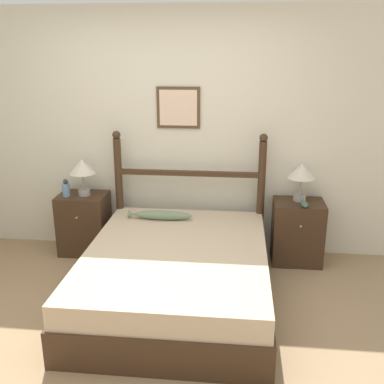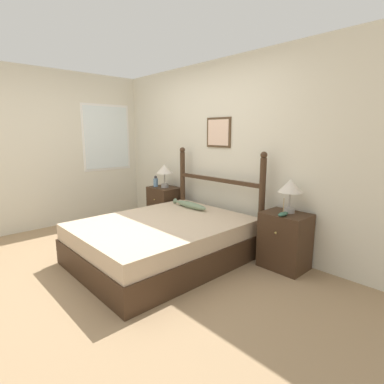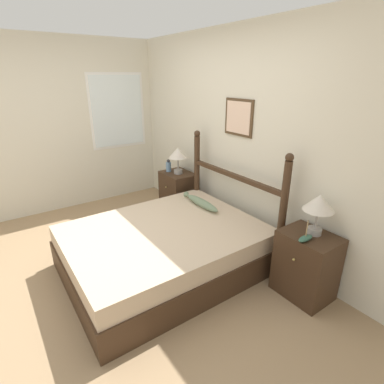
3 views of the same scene
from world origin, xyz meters
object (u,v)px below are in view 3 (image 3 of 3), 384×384
(table_lamp_left, at_px, (178,154))
(model_boat, at_px, (305,238))
(nightstand_right, at_px, (306,265))
(nightstand_left, at_px, (178,193))
(bottle, at_px, (169,166))
(table_lamp_right, at_px, (319,205))
(fish_pillow, at_px, (201,202))
(bed, at_px, (165,249))

(table_lamp_left, bearing_deg, model_boat, -2.93)
(table_lamp_left, bearing_deg, nightstand_right, 0.27)
(table_lamp_left, relative_size, model_boat, 1.95)
(nightstand_left, height_order, bottle, bottle)
(table_lamp_right, bearing_deg, bottle, -177.24)
(nightstand_left, height_order, table_lamp_left, table_lamp_left)
(nightstand_right, relative_size, bottle, 3.48)
(table_lamp_right, relative_size, model_boat, 1.95)
(table_lamp_left, height_order, bottle, table_lamp_left)
(nightstand_right, relative_size, fish_pillow, 1.00)
(fish_pillow, bearing_deg, table_lamp_right, 10.77)
(table_lamp_right, xyz_separation_m, model_boat, (0.03, -0.17, -0.27))
(nightstand_right, bearing_deg, bottle, -178.28)
(bed, xyz_separation_m, bottle, (-1.27, 0.82, 0.49))
(bed, height_order, bottle, bottle)
(table_lamp_left, relative_size, bottle, 2.07)
(table_lamp_left, bearing_deg, fish_pillow, -13.82)
(bed, relative_size, nightstand_left, 3.10)
(nightstand_left, xyz_separation_m, bottle, (-0.14, -0.07, 0.41))
(nightstand_left, height_order, fish_pillow, nightstand_left)
(nightstand_right, bearing_deg, table_lamp_left, -179.73)
(table_lamp_left, distance_m, table_lamp_right, 2.24)
(table_lamp_left, bearing_deg, bed, -38.85)
(bed, relative_size, bottle, 10.79)
(bottle, bearing_deg, fish_pillow, -8.21)
(nightstand_left, bearing_deg, model_boat, -3.15)
(bed, bearing_deg, nightstand_left, 141.59)
(nightstand_right, bearing_deg, fish_pillow, -170.97)
(bed, xyz_separation_m, nightstand_right, (1.13, 0.90, 0.08))
(bed, height_order, nightstand_left, nightstand_left)
(nightstand_right, relative_size, table_lamp_right, 1.68)
(nightstand_left, xyz_separation_m, table_lamp_left, (0.03, -0.01, 0.62))
(table_lamp_left, distance_m, fish_pillow, 0.96)
(nightstand_right, height_order, fish_pillow, nightstand_right)
(bed, height_order, nightstand_right, nightstand_right)
(model_boat, distance_m, fish_pillow, 1.42)
(nightstand_right, distance_m, fish_pillow, 1.42)
(bottle, distance_m, model_boat, 2.44)
(fish_pillow, bearing_deg, table_lamp_left, 166.18)
(nightstand_right, distance_m, model_boat, 0.37)
(table_lamp_left, bearing_deg, bottle, -160.26)
(fish_pillow, bearing_deg, nightstand_right, 9.03)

